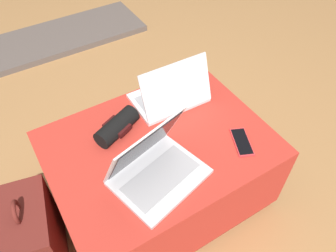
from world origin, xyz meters
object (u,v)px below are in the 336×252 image
(backpack, at_px, (32,239))
(wrist_brace, at_px, (117,126))
(laptop_far, at_px, (171,94))
(laptop_near, at_px, (154,166))
(cell_phone, at_px, (242,142))

(backpack, bearing_deg, wrist_brace, 117.56)
(laptop_far, height_order, wrist_brace, laptop_far)
(laptop_far, distance_m, wrist_brace, 0.30)
(laptop_near, bearing_deg, backpack, 151.27)
(backpack, bearing_deg, laptop_far, 114.94)
(backpack, bearing_deg, cell_phone, 90.24)
(laptop_near, height_order, cell_phone, laptop_near)
(cell_phone, distance_m, backpack, 0.95)
(laptop_near, height_order, wrist_brace, laptop_near)
(laptop_near, height_order, backpack, laptop_near)
(laptop_near, distance_m, cell_phone, 0.39)
(laptop_near, xyz_separation_m, backpack, (-0.51, 0.13, -0.29))
(laptop_near, relative_size, cell_phone, 2.35)
(cell_phone, xyz_separation_m, backpack, (-0.90, 0.18, -0.24))
(backpack, relative_size, wrist_brace, 2.07)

